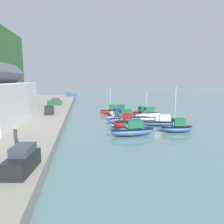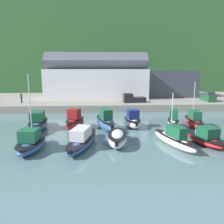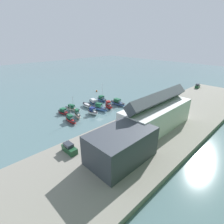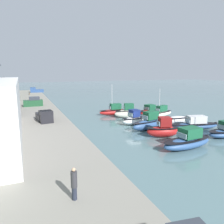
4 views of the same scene
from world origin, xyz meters
TOP-DOWN VIEW (x-y plane):
  - ground_plane at (0.00, 0.00)m, footprint 320.00×320.00m
  - moored_boat_0 at (-11.14, -1.25)m, footprint 3.01×7.52m
  - moored_boat_1 at (-5.99, -1.31)m, footprint 3.33×5.13m
  - moored_boat_2 at (-1.70, -1.71)m, footprint 3.46×7.30m
  - moored_boat_3 at (2.29, -0.90)m, footprint 2.73×4.75m
  - moored_boat_4 at (7.78, -2.53)m, footprint 2.94×5.60m
  - moored_boat_5 at (11.40, -1.10)m, footprint 2.24×6.78m
  - moored_boat_7 at (-4.43, -8.54)m, footprint 4.06×8.75m
  - moored_boat_8 at (-0.50, -8.16)m, footprint 2.78×5.87m
  - moored_boat_9 at (5.69, -9.07)m, footprint 3.60×7.35m
  - moored_boat_10 at (9.51, -8.67)m, footprint 3.73×6.06m
  - parked_car_1 at (21.47, 14.83)m, footprint 1.82×4.21m
  - pickup_truck_0 at (55.22, 12.17)m, footprint 2.36×4.88m
  - pickup_truck_1 at (4.52, 14.01)m, footprint 4.90×2.43m
  - person_on_quay at (-18.73, 14.54)m, footprint 0.40×0.40m
  - dog_on_quay at (46.50, 14.82)m, footprint 0.88×0.42m

SIDE VIEW (x-z plane):
  - ground_plane at x=0.00m, z-range 0.00..0.00m
  - moored_boat_10 at x=9.51m, z-range -0.31..1.75m
  - moored_boat_8 at x=-0.50m, z-range 0.04..1.49m
  - moored_boat_7 at x=-4.43m, z-range -0.32..1.89m
  - moored_boat_9 at x=5.69m, z-range -2.08..3.80m
  - moored_boat_5 at x=11.40m, z-range -2.41..4.20m
  - moored_boat_0 at x=-11.14m, z-range -0.35..2.26m
  - moored_boat_3 at x=2.29m, z-range -0.35..2.31m
  - moored_boat_1 at x=-5.99m, z-range -0.37..2.54m
  - moored_boat_4 at x=7.78m, z-range -0.37..2.55m
  - moored_boat_2 at x=-1.70m, z-range -0.38..2.60m
  - dog_on_quay at x=46.50m, z-range 1.54..2.21m
  - pickup_truck_0 at x=55.22m, z-range 1.29..3.19m
  - pickup_truck_1 at x=4.52m, z-range 1.29..3.19m
  - parked_car_1 at x=21.47m, z-range 1.26..3.42m
  - person_on_quay at x=-18.73m, z-range 1.45..3.59m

